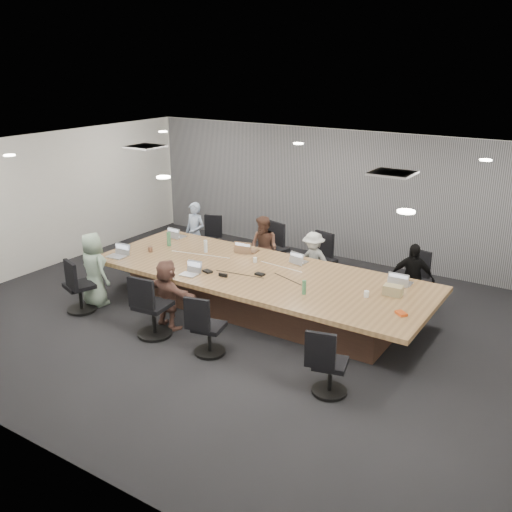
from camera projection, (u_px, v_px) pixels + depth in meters
The scene contains 38 objects.
floor at pixel (243, 321), 9.66m from camera, with size 10.00×8.00×0.00m, color black.
ceiling at pixel (242, 156), 8.74m from camera, with size 10.00×8.00×0.00m, color white.
wall_back at pixel (346, 195), 12.37m from camera, with size 10.00×2.80×0.00m, color beige.
wall_front at pixel (31, 340), 6.02m from camera, with size 10.00×2.80×0.00m, color beige.
wall_left at pixel (42, 202), 11.75m from camera, with size 8.00×2.80×0.00m, color beige.
curtain at pixel (344, 196), 12.31m from camera, with size 9.80×0.04×2.80m, color slate.
conference_table at pixel (259, 290), 9.92m from camera, with size 6.00×2.20×0.74m.
chair_0 at pixel (206, 243), 12.56m from camera, with size 0.49×0.49×0.72m, color black, non-canonical shape.
chair_1 at pixel (273, 253), 11.64m from camera, with size 0.59×0.59×0.87m, color black, non-canonical shape.
chair_2 at pixel (321, 265), 11.09m from camera, with size 0.55×0.55×0.82m, color black, non-canonical shape.
chair_3 at pixel (417, 286), 10.13m from camera, with size 0.52×0.52×0.77m, color black, non-canonical shape.
chair_4 at pixel (80, 290), 9.92m from camera, with size 0.54×0.54×0.79m, color black, non-canonical shape.
chair_5 at pixel (153, 310), 9.03m from camera, with size 0.59×0.59×0.87m, color black, non-canonical shape.
chair_6 at pixel (209, 331), 8.48m from camera, with size 0.50×0.50×0.74m, color black, non-canonical shape.
chair_7 at pixel (330, 369), 7.47m from camera, with size 0.50×0.50×0.74m, color black, non-canonical shape.
person_0 at pixel (195, 233), 12.18m from camera, with size 0.49×0.32×1.34m, color #8FA1C0.
laptop_0 at pixel (178, 236), 11.71m from camera, with size 0.31×0.21×0.02m, color #B2B2B7.
person_1 at pixel (264, 248), 11.30m from camera, with size 0.63×0.49×1.29m, color #4B3025.
laptop_1 at pixel (249, 251), 10.83m from camera, with size 0.35×0.24×0.02m, color #8C6647.
person_2 at pixel (313, 262), 10.76m from camera, with size 0.75×0.43×1.15m, color #A7ABA7.
laptop_2 at pixel (299, 261), 10.27m from camera, with size 0.29×0.20×0.02m, color #B2B2B7.
person_3 at pixel (412, 279), 9.77m from camera, with size 0.74×0.31×1.27m, color black.
laptop_3 at pixel (401, 283), 9.30m from camera, with size 0.34×0.23×0.02m, color #B2B2B7.
person_4 at pixel (94, 269), 10.10m from camera, with size 0.66×0.43×1.34m, color gray.
laptop_4 at pixel (116, 257), 10.51m from camera, with size 0.33×0.23×0.02m, color #B2B2B7.
person_5 at pixel (168, 294), 9.25m from camera, with size 1.09×0.35×1.18m, color brown.
laptop_5 at pixel (189, 275), 9.64m from camera, with size 0.28×0.20×0.02m, color #B2B2B7.
bottle_green_left at pixel (169, 239), 11.11m from camera, with size 0.08×0.08×0.28m, color #3E7A4F.
bottle_green_right at pixel (304, 287), 8.84m from camera, with size 0.06×0.06×0.23m, color #3E7A4F.
bottle_clear at pixel (206, 246), 10.74m from camera, with size 0.07×0.07×0.24m, color silver.
cup_white_far at pixel (255, 260), 10.23m from camera, with size 0.07×0.07×0.09m, color white.
cup_white_near at pixel (366, 294), 8.75m from camera, with size 0.08×0.08×0.10m, color white.
mug_brown at pixel (150, 249), 10.79m from camera, with size 0.08×0.08×0.10m, color brown.
mic_left at pixel (208, 271), 9.77m from camera, with size 0.17×0.11×0.03m, color black.
mic_right at pixel (260, 274), 9.64m from camera, with size 0.16×0.11×0.03m, color black.
stapler at pixel (223, 275), 9.56m from camera, with size 0.16×0.04×0.06m, color black.
canvas_bag at pixel (393, 290), 8.81m from camera, with size 0.29×0.18×0.16m, color #998A5F.
snack_packet at pixel (401, 313), 8.16m from camera, with size 0.17×0.11×0.04m, color #C24213.
Camera 1 is at (4.92, -7.25, 4.22)m, focal length 40.00 mm.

